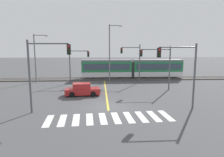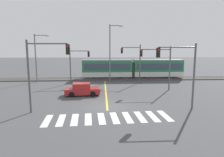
# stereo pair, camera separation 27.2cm
# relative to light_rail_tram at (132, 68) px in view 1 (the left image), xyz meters

# --- Properties ---
(ground_plane) EXTENTS (200.00, 200.00, 0.00)m
(ground_plane) POSITION_rel_light_rail_tram_xyz_m (-5.19, -17.46, -2.05)
(ground_plane) COLOR #474749
(track_bed) EXTENTS (120.00, 4.00, 0.18)m
(track_bed) POSITION_rel_light_rail_tram_xyz_m (-5.19, 0.01, -1.96)
(track_bed) COLOR #4C4742
(track_bed) RESTS_ON ground
(rail_near) EXTENTS (120.00, 0.08, 0.10)m
(rail_near) POSITION_rel_light_rail_tram_xyz_m (-5.19, -0.71, -1.82)
(rail_near) COLOR #939399
(rail_near) RESTS_ON track_bed
(rail_far) EXTENTS (120.00, 0.08, 0.10)m
(rail_far) POSITION_rel_light_rail_tram_xyz_m (-5.19, 0.73, -1.82)
(rail_far) COLOR #939399
(rail_far) RESTS_ON track_bed
(light_rail_tram) EXTENTS (18.50, 2.64, 3.43)m
(light_rail_tram) POSITION_rel_light_rail_tram_xyz_m (0.00, 0.00, 0.00)
(light_rail_tram) COLOR silver
(light_rail_tram) RESTS_ON track_bed
(crosswalk_stripe_0) EXTENTS (0.75, 2.83, 0.01)m
(crosswalk_stripe_0) POSITION_rel_light_rail_tram_xyz_m (-10.13, -21.18, -2.04)
(crosswalk_stripe_0) COLOR silver
(crosswalk_stripe_0) RESTS_ON ground
(crosswalk_stripe_1) EXTENTS (0.75, 2.83, 0.01)m
(crosswalk_stripe_1) POSITION_rel_light_rail_tram_xyz_m (-9.03, -21.10, -2.04)
(crosswalk_stripe_1) COLOR silver
(crosswalk_stripe_1) RESTS_ON ground
(crosswalk_stripe_2) EXTENTS (0.75, 2.83, 0.01)m
(crosswalk_stripe_2) POSITION_rel_light_rail_tram_xyz_m (-7.93, -21.03, -2.04)
(crosswalk_stripe_2) COLOR silver
(crosswalk_stripe_2) RESTS_ON ground
(crosswalk_stripe_3) EXTENTS (0.75, 2.83, 0.01)m
(crosswalk_stripe_3) POSITION_rel_light_rail_tram_xyz_m (-6.84, -20.95, -2.04)
(crosswalk_stripe_3) COLOR silver
(crosswalk_stripe_3) RESTS_ON ground
(crosswalk_stripe_4) EXTENTS (0.75, 2.83, 0.01)m
(crosswalk_stripe_4) POSITION_rel_light_rail_tram_xyz_m (-5.74, -20.87, -2.04)
(crosswalk_stripe_4) COLOR silver
(crosswalk_stripe_4) RESTS_ON ground
(crosswalk_stripe_5) EXTENTS (0.75, 2.83, 0.01)m
(crosswalk_stripe_5) POSITION_rel_light_rail_tram_xyz_m (-4.64, -20.80, -2.04)
(crosswalk_stripe_5) COLOR silver
(crosswalk_stripe_5) RESTS_ON ground
(crosswalk_stripe_6) EXTENTS (0.75, 2.83, 0.01)m
(crosswalk_stripe_6) POSITION_rel_light_rail_tram_xyz_m (-3.54, -20.72, -2.04)
(crosswalk_stripe_6) COLOR silver
(crosswalk_stripe_6) RESTS_ON ground
(crosswalk_stripe_7) EXTENTS (0.75, 2.83, 0.01)m
(crosswalk_stripe_7) POSITION_rel_light_rail_tram_xyz_m (-2.45, -20.64, -2.04)
(crosswalk_stripe_7) COLOR silver
(crosswalk_stripe_7) RESTS_ON ground
(crosswalk_stripe_8) EXTENTS (0.75, 2.83, 0.01)m
(crosswalk_stripe_8) POSITION_rel_light_rail_tram_xyz_m (-1.35, -20.56, -2.04)
(crosswalk_stripe_8) COLOR silver
(crosswalk_stripe_8) RESTS_ON ground
(crosswalk_stripe_9) EXTENTS (0.75, 2.83, 0.01)m
(crosswalk_stripe_9) POSITION_rel_light_rail_tram_xyz_m (-0.25, -20.49, -2.04)
(crosswalk_stripe_9) COLOR silver
(crosswalk_stripe_9) RESTS_ON ground
(lane_centre_line) EXTENTS (0.20, 16.84, 0.01)m
(lane_centre_line) POSITION_rel_light_rail_tram_xyz_m (-5.19, -10.41, -2.05)
(lane_centre_line) COLOR gold
(lane_centre_line) RESTS_ON ground
(sedan_crossing) EXTENTS (4.31, 2.15, 1.52)m
(sedan_crossing) POSITION_rel_light_rail_tram_xyz_m (-8.12, -12.59, -1.35)
(sedan_crossing) COLOR #B22323
(sedan_crossing) RESTS_ON ground
(traffic_light_far_right) EXTENTS (3.25, 0.38, 6.33)m
(traffic_light_far_right) POSITION_rel_light_rail_tram_xyz_m (-0.48, -4.28, 2.06)
(traffic_light_far_right) COLOR #515459
(traffic_light_far_right) RESTS_ON ground
(traffic_light_mid_right) EXTENTS (4.25, 0.38, 6.07)m
(traffic_light_mid_right) POSITION_rel_light_rail_tram_xyz_m (2.16, -10.00, 1.97)
(traffic_light_mid_right) COLOR #515459
(traffic_light_mid_right) RESTS_ON ground
(traffic_light_near_left) EXTENTS (3.75, 0.38, 6.51)m
(traffic_light_near_left) POSITION_rel_light_rail_tram_xyz_m (-10.94, -19.03, 2.27)
(traffic_light_near_left) COLOR #515459
(traffic_light_near_left) RESTS_ON ground
(traffic_light_near_right) EXTENTS (3.75, 0.38, 6.21)m
(traffic_light_near_right) POSITION_rel_light_rail_tram_xyz_m (1.76, -18.56, 2.09)
(traffic_light_near_right) COLOR #515459
(traffic_light_near_right) RESTS_ON ground
(traffic_light_far_left) EXTENTS (3.25, 0.38, 5.82)m
(traffic_light_far_left) POSITION_rel_light_rail_tram_xyz_m (-9.73, -4.23, 1.73)
(traffic_light_far_left) COLOR #515459
(traffic_light_far_left) RESTS_ON ground
(street_lamp_west) EXTENTS (2.47, 0.28, 8.03)m
(street_lamp_west) POSITION_rel_light_rail_tram_xyz_m (-16.52, -2.68, 2.57)
(street_lamp_west) COLOR slate
(street_lamp_west) RESTS_ON ground
(street_lamp_centre) EXTENTS (2.23, 0.28, 9.63)m
(street_lamp_centre) POSITION_rel_light_rail_tram_xyz_m (-4.14, -2.90, 3.36)
(street_lamp_centre) COLOR slate
(street_lamp_centre) RESTS_ON ground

